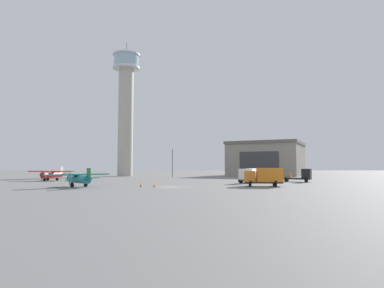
{
  "coord_description": "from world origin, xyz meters",
  "views": [
    {
      "loc": [
        2.85,
        -51.6,
        3.26
      ],
      "look_at": [
        3.76,
        31.35,
        8.93
      ],
      "focal_mm": 30.43,
      "sensor_mm": 36.0,
      "label": 1
    }
  ],
  "objects": [
    {
      "name": "traffic_cone_near_left",
      "position": [
        -2.49,
        -0.38,
        0.3
      ],
      "size": [
        0.36,
        0.36,
        0.62
      ],
      "color": "black",
      "rests_on": "ground_plane"
    },
    {
      "name": "truck_box_orange",
      "position": [
        15.14,
        1.23,
        1.65
      ],
      "size": [
        6.32,
        3.78,
        2.95
      ],
      "rotation": [
        0.0,
        0.0,
        3.02
      ],
      "color": "#38383D",
      "rests_on": "ground_plane"
    },
    {
      "name": "hangar",
      "position": [
        30.62,
        62.94,
        5.82
      ],
      "size": [
        32.03,
        32.47,
        11.6
      ],
      "rotation": [
        0.0,
        0.0,
        -2.02
      ],
      "color": "gray",
      "rests_on": "ground_plane"
    },
    {
      "name": "ground_plane",
      "position": [
        0.0,
        0.0,
        0.0
      ],
      "size": [
        400.0,
        400.0,
        0.0
      ],
      "primitive_type": "plane",
      "color": "slate"
    },
    {
      "name": "control_tower",
      "position": [
        -18.05,
        55.77,
        23.89
      ],
      "size": [
        9.01,
        9.01,
        44.9
      ],
      "color": "#B2AD9E",
      "rests_on": "ground_plane"
    },
    {
      "name": "light_post_east",
      "position": [
        -1.94,
        45.6,
        5.15
      ],
      "size": [
        0.44,
        0.44,
        8.64
      ],
      "color": "#38383D",
      "rests_on": "ground_plane"
    },
    {
      "name": "airplane_teal",
      "position": [
        -14.34,
        -0.21,
        1.39
      ],
      "size": [
        8.35,
        8.01,
        2.98
      ],
      "rotation": [
        0.0,
        0.0,
        2.32
      ],
      "color": "teal",
      "rests_on": "ground_plane"
    },
    {
      "name": "truck_flatbed_black",
      "position": [
        26.26,
        16.08,
        1.31
      ],
      "size": [
        6.48,
        4.99,
        2.73
      ],
      "rotation": [
        0.0,
        0.0,
        5.77
      ],
      "color": "#38383D",
      "rests_on": "ground_plane"
    },
    {
      "name": "truck_fuel_tanker_white",
      "position": [
        14.84,
        12.16,
        1.63
      ],
      "size": [
        4.9,
        5.95,
        2.84
      ],
      "rotation": [
        0.0,
        0.0,
        4.14
      ],
      "color": "#38383D",
      "rests_on": "ground_plane"
    },
    {
      "name": "airplane_red",
      "position": [
        -28.03,
        22.66,
        1.5
      ],
      "size": [
        10.93,
        8.54,
        3.21
      ],
      "rotation": [
        0.0,
        0.0,
        4.51
      ],
      "color": "red",
      "rests_on": "ground_plane"
    },
    {
      "name": "traffic_cone_near_right",
      "position": [
        -4.73,
        0.68,
        0.36
      ],
      "size": [
        0.36,
        0.36,
        0.73
      ],
      "color": "black",
      "rests_on": "ground_plane"
    }
  ]
}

